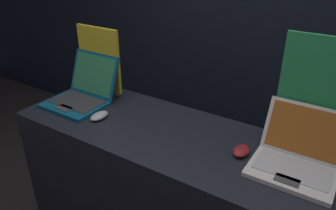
# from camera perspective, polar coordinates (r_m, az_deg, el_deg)

# --- Properties ---
(wall_back) EXTENTS (8.00, 0.05, 2.80)m
(wall_back) POSITION_cam_1_polar(r_m,az_deg,el_deg) (2.68, 16.44, 16.48)
(wall_back) COLOR black
(wall_back) RESTS_ON ground_plane
(display_counter) EXTENTS (1.62, 0.58, 0.98)m
(display_counter) POSITION_cam_1_polar(r_m,az_deg,el_deg) (1.94, -0.20, -17.10)
(display_counter) COLOR black
(display_counter) RESTS_ON ground_plane
(laptop_front) EXTENTS (0.33, 0.35, 0.26)m
(laptop_front) POSITION_cam_1_polar(r_m,az_deg,el_deg) (1.96, -14.67, 2.13)
(laptop_front) COLOR #0F5170
(laptop_front) RESTS_ON display_counter
(mouse_front) EXTENTS (0.07, 0.11, 0.03)m
(mouse_front) POSITION_cam_1_polar(r_m,az_deg,el_deg) (1.78, -11.88, -1.86)
(mouse_front) COLOR #B2B2B7
(mouse_front) RESTS_ON display_counter
(promo_stand_front) EXTENTS (0.30, 0.07, 0.41)m
(promo_stand_front) POSITION_cam_1_polar(r_m,az_deg,el_deg) (2.02, -11.79, 7.23)
(promo_stand_front) COLOR black
(promo_stand_front) RESTS_ON display_counter
(laptop_back) EXTENTS (0.34, 0.33, 0.23)m
(laptop_back) POSITION_cam_1_polar(r_m,az_deg,el_deg) (1.47, 21.53, -8.26)
(laptop_back) COLOR silver
(laptop_back) RESTS_ON display_counter
(mouse_back) EXTENTS (0.07, 0.10, 0.03)m
(mouse_back) POSITION_cam_1_polar(r_m,az_deg,el_deg) (1.50, 12.61, -7.80)
(mouse_back) COLOR maroon
(mouse_back) RESTS_ON display_counter
(promo_stand_back) EXTENTS (0.31, 0.07, 0.52)m
(promo_stand_back) POSITION_cam_1_polar(r_m,az_deg,el_deg) (1.53, 24.23, 1.11)
(promo_stand_back) COLOR black
(promo_stand_back) RESTS_ON display_counter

